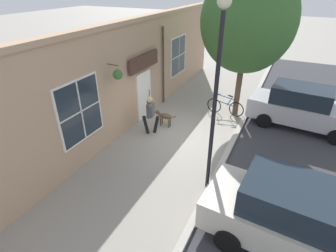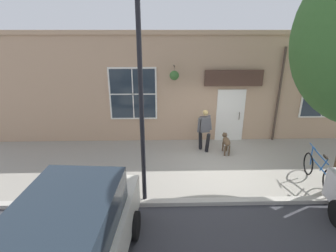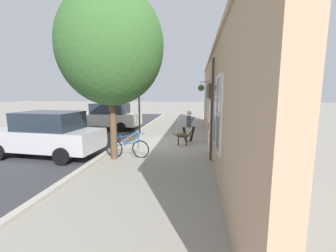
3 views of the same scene
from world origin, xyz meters
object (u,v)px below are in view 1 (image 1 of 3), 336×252
object	(u,v)px
pedestrian_walking	(150,112)
dog_on_leash	(164,116)
street_tree_by_curb	(248,23)
street_lamp	(217,79)
parked_car_mid_block	(303,107)
leaning_bicycle	(225,106)
parked_car_nearest_curb	(299,220)

from	to	relation	value
pedestrian_walking	dog_on_leash	bearing A→B (deg)	75.43
street_tree_by_curb	street_lamp	world-z (taller)	street_tree_by_curb
pedestrian_walking	parked_car_mid_block	distance (m)	6.30
street_tree_by_curb	parked_car_mid_block	size ratio (longest dim) A/B	1.39
pedestrian_walking	street_tree_by_curb	size ratio (longest dim) A/B	0.26
pedestrian_walking	leaning_bicycle	bearing A→B (deg)	53.45
leaning_bicycle	street_lamp	bearing A→B (deg)	-80.67
leaning_bicycle	parked_car_mid_block	bearing A→B (deg)	4.48
pedestrian_walking	leaning_bicycle	size ratio (longest dim) A/B	0.91
street_tree_by_curb	parked_car_nearest_curb	world-z (taller)	street_tree_by_curb
street_tree_by_curb	parked_car_mid_block	world-z (taller)	street_tree_by_curb
pedestrian_walking	parked_car_nearest_curb	distance (m)	6.35
leaning_bicycle	parked_car_mid_block	distance (m)	3.20
parked_car_mid_block	dog_on_leash	bearing A→B (deg)	-154.39
pedestrian_walking	leaning_bicycle	distance (m)	3.80
dog_on_leash	leaning_bicycle	distance (m)	3.03
parked_car_nearest_curb	parked_car_mid_block	distance (m)	6.42
parked_car_nearest_curb	street_lamp	xyz separation A→B (m)	(-2.44, 1.12, 2.52)
pedestrian_walking	dog_on_leash	world-z (taller)	pedestrian_walking
dog_on_leash	pedestrian_walking	bearing A→B (deg)	-104.57
dog_on_leash	street_lamp	xyz separation A→B (m)	(2.87, -2.81, 2.94)
street_tree_by_curb	parked_car_nearest_curb	xyz separation A→B (m)	(2.80, -6.48, -3.12)
parked_car_nearest_curb	parked_car_mid_block	xyz separation A→B (m)	(-0.12, 6.42, 0.00)
street_lamp	parked_car_nearest_curb	bearing A→B (deg)	-24.74
pedestrian_walking	parked_car_nearest_curb	size ratio (longest dim) A/B	0.36
street_lamp	dog_on_leash	bearing A→B (deg)	135.59
street_tree_by_curb	leaning_bicycle	bearing A→B (deg)	-146.96
street_tree_by_curb	pedestrian_walking	bearing A→B (deg)	-129.16
pedestrian_walking	leaning_bicycle	world-z (taller)	pedestrian_walking
parked_car_nearest_curb	street_lamp	size ratio (longest dim) A/B	0.84
street_lamp	parked_car_mid_block	bearing A→B (deg)	66.31
parked_car_nearest_curb	dog_on_leash	bearing A→B (deg)	143.46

